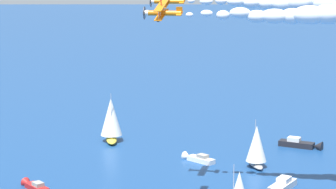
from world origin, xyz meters
TOP-DOWN VIEW (x-y plane):
  - motorboat_near_centre at (52.83, -6.23)m, footprint 4.00×11.26m
  - sailboat_far_stbd at (31.50, 38.63)m, footprint 9.71×8.67m
  - sailboat_inshore at (30.68, -3.67)m, footprint 7.89×7.42m
  - motorboat_outer_ring_a at (17.47, -15.17)m, footprint 10.94×2.84m
  - motorboat_outer_ring_c at (27.54, 10.11)m, footprint 3.79×8.95m
  - motorboat_outer_ring_d at (-8.33, 27.90)m, footprint 4.43×8.50m
  - biplane_lead at (-6.68, -2.44)m, footprint 7.34×7.14m
  - wingwalker_lead at (-7.15, -2.62)m, footprint 0.87×0.44m
  - smoke_trail_lead at (4.55, -29.63)m, footprint 17.28×33.89m
  - biplane_wingman at (5.70, 4.64)m, footprint 7.34×7.14m
  - smoke_trail_wingman at (17.01, -22.85)m, footprint 17.64×34.65m

SIDE VIEW (x-z plane):
  - motorboat_outer_ring_d at x=-8.33m, z-range -0.55..1.84m
  - motorboat_outer_ring_c at x=27.54m, z-range -0.58..1.94m
  - motorboat_outer_ring_a at x=17.47m, z-range -0.73..2.44m
  - motorboat_near_centre at x=52.83m, z-range -0.74..2.46m
  - sailboat_inshore at x=30.68m, z-range -0.48..10.45m
  - sailboat_far_stbd at x=31.50m, z-range -0.57..12.60m
  - smoke_trail_lead at x=4.55m, z-range 33.94..39.70m
  - biplane_lead at x=-6.68m, z-range 35.11..38.80m
  - biplane_wingman at x=5.70m, z-range 36.57..40.26m
  - smoke_trail_wingman at x=17.01m, z-range 35.66..41.28m
  - wingwalker_lead at x=-7.15m, z-range 38.19..39.98m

